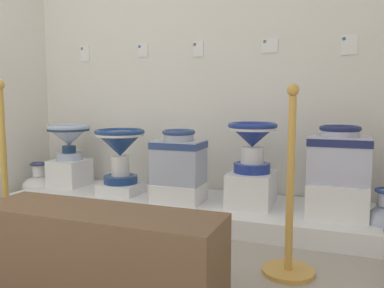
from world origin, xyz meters
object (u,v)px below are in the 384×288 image
antique_toilet_central_ornate (339,154)px  decorative_vase_corner (39,185)px  antique_toilet_leftmost (69,136)px  info_placard_first (85,53)px  plinth_block_squat_floral (179,192)px  museum_bench (98,250)px  plinth_block_central_ornate (337,198)px  info_placard_third (198,49)px  plinth_block_leftmost (70,173)px  plinth_block_tall_cobalt (252,189)px  info_placard_fourth (270,46)px  info_placard_fifth (349,45)px  antique_toilet_squat_floral (179,157)px  stanchion_post_near_left (6,195)px  stanchion_post_near_right (289,223)px  info_placard_second (143,50)px  plinth_block_pale_glazed (121,188)px  antique_toilet_pale_glazed (120,146)px  antique_toilet_tall_cobalt (252,140)px

antique_toilet_central_ornate → decorative_vase_corner: bearing=179.0°
antique_toilet_leftmost → info_placard_first: bearing=95.8°
plinth_block_squat_floral → museum_bench: bearing=-85.7°
plinth_block_central_ornate → antique_toilet_leftmost: bearing=177.2°
info_placard_third → plinth_block_leftmost: bearing=-163.8°
plinth_block_tall_cobalt → decorative_vase_corner: (-2.00, 0.02, -0.13)m
info_placard_fourth → info_placard_fifth: info_placard_fourth is taller
plinth_block_central_ornate → plinth_block_squat_floral: bearing=-177.3°
info_placard_third → plinth_block_central_ornate: bearing=-20.4°
antique_toilet_squat_floral → info_placard_fifth: (1.18, 0.49, 0.84)m
stanchion_post_near_left → stanchion_post_near_right: stanchion_post_near_left is taller
plinth_block_tall_cobalt → info_placard_third: bearing=144.5°
antique_toilet_leftmost → info_placard_fifth: info_placard_fifth is taller
info_placard_second → stanchion_post_near_left: size_ratio=0.11×
antique_toilet_leftmost → decorative_vase_corner: bearing=-167.9°
plinth_block_tall_cobalt → plinth_block_squat_floral: bearing=-171.4°
plinth_block_pale_glazed → plinth_block_tall_cobalt: (1.10, 0.03, 0.08)m
plinth_block_squat_floral → info_placard_second: size_ratio=3.16×
plinth_block_leftmost → antique_toilet_pale_glazed: antique_toilet_pale_glazed is taller
antique_toilet_pale_glazed → stanchion_post_near_right: bearing=-27.3°
info_placard_fourth → stanchion_post_near_right: 1.64m
antique_toilet_tall_cobalt → info_placard_fourth: size_ratio=2.86×
decorative_vase_corner → info_placard_fourth: bearing=10.9°
plinth_block_central_ornate → info_placard_fourth: 1.31m
antique_toilet_squat_floral → stanchion_post_near_right: (0.93, -0.71, -0.21)m
info_placard_first → info_placard_second: info_placard_first is taller
antique_toilet_leftmost → antique_toilet_tall_cobalt: bearing=-2.8°
antique_toilet_central_ornate → museum_bench: (-1.06, -1.28, -0.36)m
antique_toilet_tall_cobalt → museum_bench: 1.45m
info_placard_third → museum_bench: (0.12, -1.72, -1.15)m
plinth_block_tall_cobalt → stanchion_post_near_right: stanchion_post_near_right is taller
plinth_block_leftmost → decorative_vase_corner: 0.33m
antique_toilet_central_ornate → stanchion_post_near_left: size_ratio=0.39×
plinth_block_tall_cobalt → antique_toilet_tall_cobalt: size_ratio=1.06×
plinth_block_pale_glazed → antique_toilet_squat_floral: bearing=-5.9°
antique_toilet_central_ornate → info_placard_first: 2.50m
antique_toilet_central_ornate → plinth_block_central_ornate: bearing=-90.0°
antique_toilet_central_ornate → decorative_vase_corner: (-2.60, 0.05, -0.42)m
antique_toilet_tall_cobalt → stanchion_post_near_left: stanchion_post_near_left is taller
antique_toilet_pale_glazed → stanchion_post_near_right: stanchion_post_near_right is taller
plinth_block_leftmost → antique_toilet_tall_cobalt: 1.74m
antique_toilet_tall_cobalt → decorative_vase_corner: 2.06m
info_placard_second → plinth_block_tall_cobalt: bearing=-20.3°
info_placard_first → info_placard_third: (1.15, -0.00, -0.01)m
info_placard_fifth → stanchion_post_near_left: 2.66m
plinth_block_tall_cobalt → antique_toilet_central_ornate: 0.67m
antique_toilet_squat_floral → info_placard_fourth: 1.15m
antique_toilet_tall_cobalt → decorative_vase_corner: (-2.00, 0.02, -0.49)m
info_placard_first → info_placard_fifth: size_ratio=1.01×
antique_toilet_pale_glazed → info_placard_second: info_placard_second is taller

